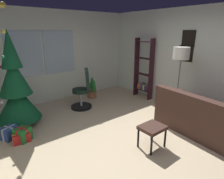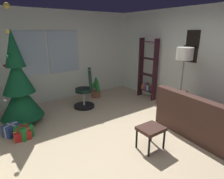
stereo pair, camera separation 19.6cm
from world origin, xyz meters
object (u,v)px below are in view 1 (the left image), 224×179
Objects in this scene: gift_box_green at (23,134)px; bookshelf at (144,72)px; gift_box_gold at (13,132)px; potted_plant at (92,91)px; holiday_tree at (16,89)px; floor_lamp at (181,58)px; gift_box_red at (21,138)px; office_chair at (83,93)px; couch at (210,119)px; footstool at (152,129)px; gift_box_blue at (9,133)px.

bookshelf is (3.65, 0.28, 0.69)m from gift_box_green.
gift_box_gold is 0.38× the size of potted_plant.
holiday_tree is 3.73m from floor_lamp.
bookshelf is at bearing 4.88° from gift_box_red.
bookshelf is (3.69, 0.31, 0.72)m from gift_box_red.
office_chair is at bearing -140.02° from potted_plant.
potted_plant is at bearing 102.19° from couch.
gift_box_red is at bearing -152.41° from potted_plant.
gift_box_red is 0.19× the size of floor_lamp.
office_chair is at bearing 131.64° from floor_lamp.
gift_box_red is at bearing -157.65° from office_chair.
floor_lamp is at bearing 19.54° from footstool.
holiday_tree is 1.66m from office_chair.
holiday_tree is 2.38× the size of office_chair.
holiday_tree is (-1.62, 2.37, 0.49)m from footstool.
gift_box_red is 2.72m from potted_plant.
office_chair is 1.61× the size of potted_plant.
gift_box_green is at bearing -100.96° from holiday_tree.
office_chair is at bearing 11.71° from gift_box_gold.
gift_box_gold is at bearing -121.54° from holiday_tree.
gift_box_blue is at bearing 126.35° from gift_box_green.
floor_lamp is (3.35, -1.11, 1.29)m from gift_box_green.
holiday_tree is at bearing 79.04° from gift_box_green.
gift_box_red is at bearing -175.12° from bookshelf.
office_chair is (1.93, 0.45, 0.30)m from gift_box_blue.
holiday_tree is (-2.95, 2.77, 0.54)m from couch.
floor_lamp is (0.27, 0.96, 1.11)m from couch.
office_chair is (1.78, 0.73, 0.33)m from gift_box_red.
gift_box_gold is (-3.18, 2.38, -0.22)m from couch.
holiday_tree is 7.41× the size of gift_box_green.
bookshelf is (3.51, -0.42, -0.03)m from holiday_tree.
office_chair is (-0.02, 2.37, 0.07)m from footstool.
couch reaches higher than gift_box_red.
gift_box_gold is (-0.06, 0.35, -0.01)m from gift_box_red.
gift_box_red is at bearing -63.08° from gift_box_blue.
couch is 4.08m from holiday_tree.
holiday_tree reaches higher than gift_box_green.
gift_box_blue is 3.89m from bookshelf.
footstool is 0.24× the size of bookshelf.
couch is 3.71m from gift_box_green.
gift_box_green is at bearing -175.64° from bookshelf.
holiday_tree is 0.91m from gift_box_blue.
gift_box_red is 0.47× the size of potted_plant.
gift_box_green is at bearing -53.65° from gift_box_blue.
office_chair is (1.74, 0.70, 0.29)m from gift_box_green.
couch reaches higher than gift_box_green.
gift_box_gold is at bearing -159.82° from potted_plant.
gift_box_gold is at bearing 38.52° from gift_box_blue.
gift_box_green is at bearing -158.23° from office_chair.
floor_lamp is (3.53, -1.36, 1.30)m from gift_box_blue.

